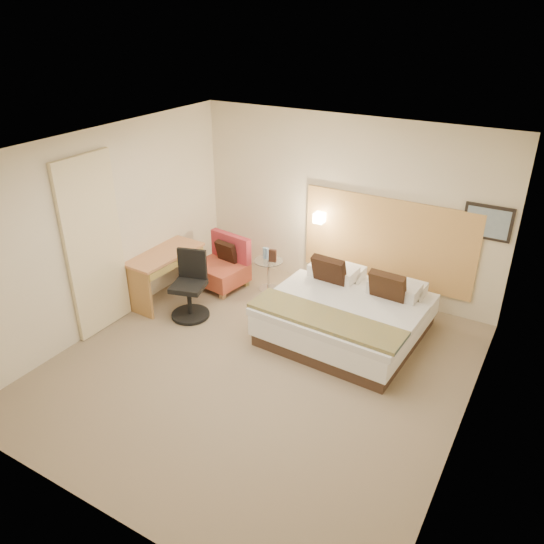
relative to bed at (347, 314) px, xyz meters
The scene contains 20 objects.
floor 1.44m from the bed, 116.69° to the right, with size 4.80×5.00×0.02m, color #7E6C54.
ceiling 2.78m from the bed, 116.69° to the right, with size 4.80×5.00×0.02m, color white.
wall_back 1.74m from the bed, 116.77° to the left, with size 4.80×0.02×2.70m, color beige.
wall_front 3.96m from the bed, 99.52° to the right, with size 4.80×0.02×2.70m, color beige.
wall_left 3.45m from the bed, 157.55° to the right, with size 0.02×5.00×2.70m, color beige.
wall_right 2.41m from the bed, 35.26° to the right, with size 0.02×5.00×2.70m, color beige.
headboard_panel 1.37m from the bed, 86.79° to the left, with size 2.60×0.04×1.30m, color #BD8A49.
art_frame 2.20m from the bed, 41.38° to the left, with size 0.62×0.03×0.47m, color black.
art_canvas 2.19m from the bed, 40.91° to the left, with size 0.54×0.01×0.39m, color gray.
lamp_arm 1.74m from the bed, 130.18° to the left, with size 0.02×0.02×0.12m, color silver.
lamp_shade 1.70m from the bed, 131.68° to the left, with size 0.15×0.15×0.15m, color #FFEDC6.
curtain 3.47m from the bed, 153.26° to the right, with size 0.06×0.90×2.42m, color beige.
bottle_a 1.79m from the bed, 160.03° to the left, with size 0.05×0.05×0.18m, color #7BA4BE.
bottle_b 1.75m from the bed, 159.33° to the left, with size 0.05×0.05×0.18m, color #8DAFD9.
menu_folder 1.62m from the bed, 159.27° to the left, with size 0.12×0.05×0.20m, color #331C15.
bed is the anchor object (origin of this frame).
lounge_chair 2.31m from the bed, behind, with size 0.86×0.78×0.81m.
side_table 1.67m from the bed, 160.12° to the left, with size 0.53×0.53×0.51m.
desk 2.80m from the bed, behind, with size 0.63×1.26×0.77m.
desk_chair 2.24m from the bed, 162.70° to the right, with size 0.68×0.68×0.97m.
Camera 1 is at (2.85, -4.55, 4.03)m, focal length 35.00 mm.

